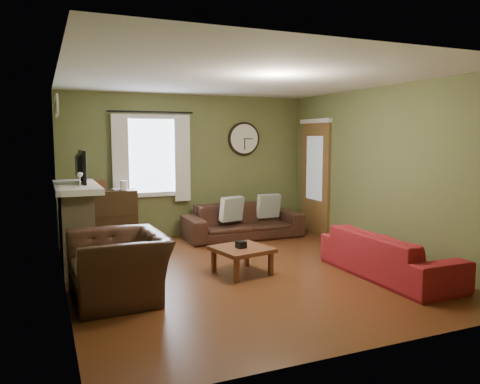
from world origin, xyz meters
name	(u,v)px	position (x,y,z in m)	size (l,w,h in m)	color
floor	(245,271)	(0.00, 0.00, 0.00)	(4.60, 5.20, 0.00)	#552B15
ceiling	(245,78)	(0.00, 0.00, 2.60)	(4.60, 5.20, 0.00)	white
wall_left	(62,184)	(-2.30, 0.00, 1.30)	(0.00, 5.20, 2.60)	#5E6437
wall_right	(382,172)	(2.30, 0.00, 1.30)	(0.00, 5.20, 2.60)	#5E6437
wall_back	(189,166)	(0.00, 2.60, 1.30)	(4.60, 0.00, 2.60)	#5E6437
wall_front	(370,202)	(0.00, -2.60, 1.30)	(4.60, 0.00, 2.60)	#5E6437
fireplace	(76,229)	(-2.10, 1.15, 0.55)	(0.40, 1.40, 1.10)	tan
firebox	(90,245)	(-1.91, 1.15, 0.30)	(0.04, 0.60, 0.55)	black
mantel	(76,187)	(-2.07, 1.15, 1.14)	(0.58, 1.60, 0.08)	white
tv	(76,171)	(-2.05, 1.30, 1.35)	(0.60, 0.08, 0.35)	black
tv_screen	(82,167)	(-1.97, 1.30, 1.41)	(0.02, 0.62, 0.36)	#994C3F
medallion_left	(57,104)	(-2.28, 0.80, 2.25)	(0.28, 0.28, 0.03)	white
medallion_mid	(56,106)	(-2.28, 1.15, 2.25)	(0.28, 0.28, 0.03)	white
medallion_right	(56,108)	(-2.28, 1.50, 2.25)	(0.28, 0.28, 0.03)	white
window_pane	(151,156)	(-0.70, 2.58, 1.50)	(1.00, 0.02, 1.30)	silver
curtain_rod	(151,112)	(-0.70, 2.48, 2.27)	(0.03, 0.03, 1.50)	black
curtain_left	(120,159)	(-1.25, 2.48, 1.45)	(0.28, 0.04, 1.55)	silver
curtain_right	(182,158)	(-0.15, 2.48, 1.45)	(0.28, 0.04, 1.55)	silver
wall_clock	(244,139)	(1.10, 2.55, 1.80)	(0.64, 0.06, 0.64)	white
door	(315,179)	(2.27, 1.85, 1.05)	(0.05, 0.90, 2.10)	brown
bookshelf	(112,219)	(-1.46, 2.19, 0.48)	(0.80, 0.34, 0.95)	black
book	(112,190)	(-1.43, 2.23, 0.96)	(0.16, 0.22, 0.02)	brown
sofa_brown	(243,221)	(0.83, 1.99, 0.31)	(2.13, 0.83, 0.62)	#331D15
pillow_left	(232,209)	(0.61, 1.97, 0.55)	(0.43, 0.13, 0.43)	#929B92
pillow_right	(268,206)	(1.38, 2.05, 0.55)	(0.43, 0.13, 0.43)	#929B92
sofa_red	(389,255)	(1.65, -0.96, 0.30)	(2.03, 0.79, 0.59)	maroon
armchair	(119,267)	(-1.75, -0.44, 0.37)	(1.15, 1.01, 0.75)	#331D15
coffee_table	(242,261)	(-0.08, -0.09, 0.18)	(0.69, 0.69, 0.37)	brown
tissue_box	(241,245)	(-0.11, -0.12, 0.40)	(0.12, 0.12, 0.09)	black
wine_glass_a	(80,180)	(-2.05, 0.66, 1.28)	(0.07, 0.07, 0.20)	white
wine_glass_b	(80,180)	(-2.05, 0.73, 1.27)	(0.06, 0.06, 0.19)	white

